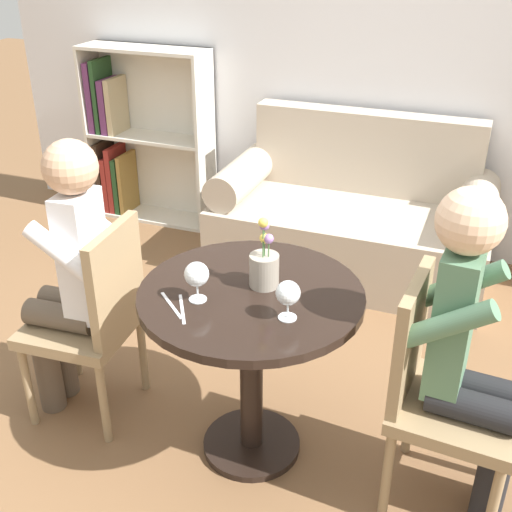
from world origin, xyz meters
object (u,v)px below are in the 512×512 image
flower_vase (264,265)px  chair_right (438,388)px  person_right (472,353)px  wine_glass_right (288,294)px  person_left (70,276)px  bookshelf_left (137,139)px  couch (352,222)px  chair_left (95,315)px  wine_glass_left (197,275)px

flower_vase → chair_right: bearing=-3.0°
person_right → wine_glass_right: size_ratio=8.87×
person_right → wine_glass_right: 0.64m
flower_vase → person_left: bearing=-174.3°
person_right → flower_vase: bearing=90.7°
bookshelf_left → flower_vase: bookshelf_left is taller
couch → chair_left: bearing=-112.3°
couch → chair_left: (-0.69, -1.69, 0.18)m
wine_glass_left → flower_vase: 0.26m
couch → chair_right: couch is taller
chair_right → person_left: bearing=95.9°
bookshelf_left → chair_right: bookshelf_left is taller
chair_left → wine_glass_right: bearing=79.2°
chair_right → wine_glass_right: (-0.51, -0.14, 0.35)m
bookshelf_left → flower_vase: size_ratio=4.34×
wine_glass_right → chair_left: bearing=173.1°
person_right → wine_glass_right: person_right is taller
chair_left → person_right: (1.47, 0.03, 0.18)m
couch → bookshelf_left: (-1.64, 0.27, 0.26)m
person_left → wine_glass_left: 0.66m
wine_glass_left → flower_vase: size_ratio=0.53×
couch → person_right: (0.78, -1.66, 0.36)m
chair_left → chair_right: size_ratio=1.00×
chair_left → chair_right: bearing=87.6°
chair_right → bookshelf_left: bearing=54.6°
couch → wine_glass_left: size_ratio=10.98×
chair_right → wine_glass_left: size_ratio=6.10×
wine_glass_left → chair_right: bearing=9.7°
couch → person_right: person_right is taller
flower_vase → couch: bearing=91.0°
chair_right → wine_glass_right: 0.64m
person_right → wine_glass_left: size_ratio=8.45×
chair_left → wine_glass_left: 0.65m
person_right → wine_glass_left: person_right is taller
couch → bookshelf_left: 1.68m
chair_left → couch: bearing=153.7°
bookshelf_left → wine_glass_right: bearing=-48.6°
chair_left → wine_glass_left: bearing=74.7°
person_left → wine_glass_right: size_ratio=8.85×
flower_vase → chair_left: bearing=-174.4°
chair_right → wine_glass_right: chair_right is taller
chair_right → wine_glass_left: (-0.85, -0.14, 0.35)m
couch → bookshelf_left: bookshelf_left is taller
wine_glass_right → flower_vase: bearing=130.4°
couch → flower_vase: (0.03, -1.61, 0.52)m
couch → chair_left: couch is taller
bookshelf_left → chair_left: 2.18m
wine_glass_right → flower_vase: (-0.15, 0.18, -0.01)m
chair_right → wine_glass_left: 0.93m
bookshelf_left → wine_glass_right: size_ratio=8.59×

